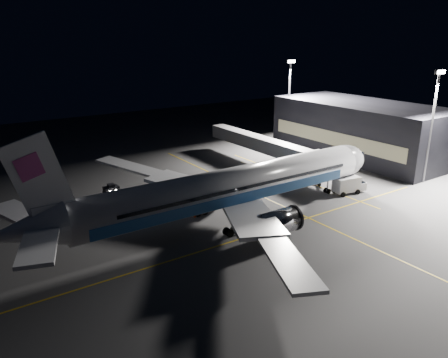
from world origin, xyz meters
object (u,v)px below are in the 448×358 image
jet_bridge (268,146)px  safety_cone_a (228,207)px  floodlight_mast_south (433,117)px  safety_cone_b (195,215)px  service_truck (349,184)px  airliner (226,189)px  baggage_tug (111,189)px  safety_cone_c (168,206)px  floodlight_mast_north (289,94)px

jet_bridge → safety_cone_a: 24.74m
floodlight_mast_south → safety_cone_b: size_ratio=33.18×
service_truck → safety_cone_b: bearing=176.9°
service_truck → floodlight_mast_south: bearing=-4.2°
airliner → jet_bridge: size_ratio=1.79×
floodlight_mast_south → baggage_tug: bearing=152.1°
jet_bridge → floodlight_mast_south: bearing=-53.2°
safety_cone_b → safety_cone_c: (-1.74, 5.63, -0.03)m
airliner → baggage_tug: bearing=115.2°
airliner → baggage_tug: size_ratio=24.12×
airliner → floodlight_mast_south: bearing=-8.3°
floodlight_mast_south → baggage_tug: (-50.93, 26.97, -11.52)m
airliner → service_truck: (24.65, -2.09, -3.54)m
jet_bridge → safety_cone_c: size_ratio=61.41×
airliner → baggage_tug: airliner is taller
baggage_tug → jet_bridge: bearing=-5.4°
floodlight_mast_south → baggage_tug: size_ratio=8.12×
service_truck → baggage_tug: service_truck is taller
jet_bridge → safety_cone_c: bearing=-163.2°
airliner → safety_cone_b: size_ratio=98.53×
baggage_tug → safety_cone_a: baggage_tug is taller
floodlight_mast_north → safety_cone_a: floodlight_mast_north is taller
airliner → safety_cone_a: airliner is taller
safety_cone_a → safety_cone_b: safety_cone_a is taller
service_truck → baggage_tug: (-34.50, 23.05, -0.77)m
floodlight_mast_south → jet_bridge: bearing=126.8°
service_truck → floodlight_mast_north: bearing=73.5°
floodlight_mast_south → safety_cone_c: (-45.84, 15.64, -12.09)m
floodlight_mast_south → safety_cone_b: 46.80m
floodlight_mast_south → baggage_tug: floodlight_mast_south is taller
floodlight_mast_north → safety_cone_c: bearing=-154.0°
jet_bridge → baggage_tug: size_ratio=13.50×
jet_bridge → safety_cone_c: jet_bridge is taller
jet_bridge → safety_cone_b: (-26.10, -14.06, -4.27)m
airliner → floodlight_mast_south: size_ratio=2.97×
floodlight_mast_north → baggage_tug: floodlight_mast_north is taller
floodlight_mast_north → baggage_tug: 53.37m
floodlight_mast_north → airliner: bearing=-142.1°
service_truck → safety_cone_b: size_ratio=10.01×
airliner → safety_cone_c: size_ratio=109.75×
baggage_tug → airliner: bearing=-65.1°
airliner → floodlight_mast_north: size_ratio=2.97×
airliner → jet_bridge: airliner is taller
service_truck → baggage_tug: size_ratio=2.45×
airliner → safety_cone_c: bearing=116.3°
jet_bridge → floodlight_mast_north: 24.06m
service_truck → safety_cone_c: 31.69m
safety_cone_c → safety_cone_b: bearing=-72.8°
airliner → baggage_tug: 23.56m
baggage_tug → safety_cone_b: bearing=-68.4°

